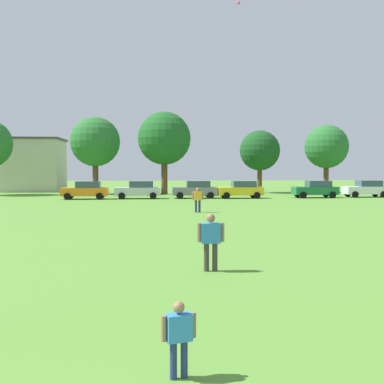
{
  "coord_description": "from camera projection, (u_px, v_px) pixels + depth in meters",
  "views": [
    {
      "loc": [
        1.12,
        -2.47,
        2.91
      ],
      "look_at": [
        2.15,
        9.42,
        2.31
      ],
      "focal_mm": 44.76,
      "sensor_mm": 36.0,
      "label": 1
    }
  ],
  "objects": [
    {
      "name": "adult_bystander",
      "position": [
        211.0,
        237.0,
        13.47
      ],
      "size": [
        0.78,
        0.3,
        1.64
      ],
      "rotation": [
        0.0,
        0.0,
        0.01
      ],
      "color": "#3F3833",
      "rests_on": "ground"
    },
    {
      "name": "bystander_near_trees",
      "position": [
        198.0,
        198.0,
        31.44
      ],
      "size": [
        0.78,
        0.36,
        1.64
      ],
      "rotation": [
        0.0,
        0.0,
        3.25
      ],
      "color": "navy",
      "rests_on": "ground"
    },
    {
      "name": "child_kite_flyer",
      "position": [
        179.0,
        333.0,
        6.59
      ],
      "size": [
        0.5,
        0.29,
        1.08
      ],
      "rotation": [
        0.0,
        0.0,
        0.28
      ],
      "color": "navy",
      "rests_on": "ground"
    },
    {
      "name": "tree_right",
      "position": [
        260.0,
        151.0,
        56.18
      ],
      "size": [
        4.72,
        4.72,
        7.35
      ],
      "color": "brown",
      "rests_on": "ground"
    },
    {
      "name": "ground_plane",
      "position": [
        134.0,
        211.0,
        32.36
      ],
      "size": [
        160.0,
        160.0,
        0.0
      ],
      "primitive_type": "plane",
      "color": "#568C33"
    },
    {
      "name": "parked_car_orange_0",
      "position": [
        86.0,
        190.0,
        44.89
      ],
      "size": [
        4.3,
        2.02,
        1.68
      ],
      "rotation": [
        0.0,
        0.0,
        3.14
      ],
      "color": "orange",
      "rests_on": "ground"
    },
    {
      "name": "parked_car_yellow_3",
      "position": [
        241.0,
        189.0,
        46.23
      ],
      "size": [
        4.3,
        2.02,
        1.68
      ],
      "rotation": [
        0.0,
        0.0,
        3.14
      ],
      "color": "yellow",
      "rests_on": "ground"
    },
    {
      "name": "tree_far_right",
      "position": [
        326.0,
        147.0,
        57.0
      ],
      "size": [
        5.19,
        5.19,
        8.09
      ],
      "color": "brown",
      "rests_on": "ground"
    },
    {
      "name": "parked_car_gray_2",
      "position": [
        195.0,
        189.0,
        46.29
      ],
      "size": [
        4.3,
        2.02,
        1.68
      ],
      "rotation": [
        0.0,
        0.0,
        3.14
      ],
      "color": "slate",
      "rests_on": "ground"
    },
    {
      "name": "house_left",
      "position": [
        29.0,
        165.0,
        60.91
      ],
      "size": [
        8.56,
        7.39,
        6.69
      ],
      "color": "beige",
      "rests_on": "ground"
    },
    {
      "name": "parked_car_white_5",
      "position": [
        366.0,
        189.0,
        48.08
      ],
      "size": [
        4.3,
        2.02,
        1.68
      ],
      "rotation": [
        0.0,
        0.0,
        3.14
      ],
      "color": "white",
      "rests_on": "ground"
    },
    {
      "name": "parked_car_silver_1",
      "position": [
        139.0,
        190.0,
        45.6
      ],
      "size": [
        4.3,
        2.02,
        1.68
      ],
      "rotation": [
        0.0,
        0.0,
        3.14
      ],
      "color": "silver",
      "rests_on": "ground"
    },
    {
      "name": "tree_left",
      "position": [
        95.0,
        142.0,
        53.69
      ],
      "size": [
        5.57,
        5.57,
        8.68
      ],
      "color": "brown",
      "rests_on": "ground"
    },
    {
      "name": "tree_center",
      "position": [
        164.0,
        139.0,
        52.95
      ],
      "size": [
        5.88,
        5.88,
        9.17
      ],
      "color": "brown",
      "rests_on": "ground"
    },
    {
      "name": "parked_car_green_4",
      "position": [
        316.0,
        189.0,
        47.06
      ],
      "size": [
        4.3,
        2.02,
        1.68
      ],
      "rotation": [
        0.0,
        0.0,
        3.14
      ],
      "color": "#196B38",
      "rests_on": "ground"
    }
  ]
}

